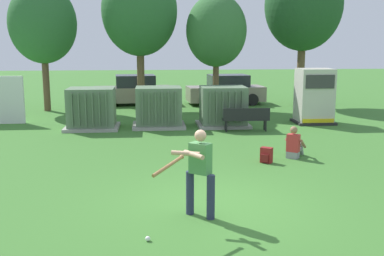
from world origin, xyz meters
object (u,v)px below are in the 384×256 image
object	(u,v)px
batter	(199,169)
transformer_mid_east	(223,107)
transformer_mid_west	(159,108)
sports_ball	(148,239)
parked_car_left_of_center	(226,90)
backpack	(266,155)
parked_car_leftmost	(134,91)
generator_enclosure	(314,96)
seated_spectator	(294,145)
park_bench	(246,118)
transformer_west	(92,109)

from	to	relation	value
batter	transformer_mid_east	bearing A→B (deg)	78.40
transformer_mid_west	sports_ball	bearing A→B (deg)	-92.01
sports_ball	parked_car_left_of_center	world-z (taller)	parked_car_left_of_center
backpack	transformer_mid_west	bearing A→B (deg)	116.61
parked_car_leftmost	parked_car_left_of_center	xyz separation A→B (m)	(5.09, -0.22, 0.00)
transformer_mid_west	parked_car_leftmost	xyz separation A→B (m)	(-1.26, 6.89, -0.04)
generator_enclosure	batter	xyz separation A→B (m)	(-5.94, -10.16, -0.16)
seated_spectator	parked_car_left_of_center	xyz separation A→B (m)	(-0.09, 12.05, 0.38)
park_bench	transformer_mid_west	bearing A→B (deg)	159.34
transformer_mid_west	generator_enclosure	world-z (taller)	generator_enclosure
transformer_mid_west	sports_ball	distance (m)	10.89
transformer_west	seated_spectator	xyz separation A→B (m)	(6.56, -5.21, -0.41)
batter	parked_car_leftmost	xyz separation A→B (m)	(-1.86, 16.73, -0.22)
seated_spectator	backpack	distance (m)	1.11
sports_ball	seated_spectator	bearing A→B (deg)	51.87
transformer_mid_east	generator_enclosure	distance (m)	3.96
batter	backpack	size ratio (longest dim) A/B	3.95
generator_enclosure	parked_car_leftmost	bearing A→B (deg)	139.86
transformer_mid_west	park_bench	distance (m)	3.56
backpack	transformer_mid_east	bearing A→B (deg)	93.28
generator_enclosure	backpack	distance (m)	7.23
sports_ball	transformer_mid_east	bearing A→B (deg)	74.50
seated_spectator	parked_car_leftmost	xyz separation A→B (m)	(-5.18, 12.27, 0.38)
generator_enclosure	parked_car_left_of_center	xyz separation A→B (m)	(-2.71, 6.36, -0.38)
generator_enclosure	sports_ball	xyz separation A→B (m)	(-6.93, -11.18, -1.09)
parked_car_leftmost	park_bench	bearing A→B (deg)	-60.67
transformer_mid_west	seated_spectator	bearing A→B (deg)	-53.86
transformer_west	transformer_mid_west	world-z (taller)	same
transformer_mid_west	transformer_mid_east	distance (m)	2.62
transformer_mid_west	backpack	distance (m)	6.61
generator_enclosure	parked_car_leftmost	world-z (taller)	generator_enclosure
transformer_mid_west	batter	bearing A→B (deg)	-86.47
park_bench	sports_ball	world-z (taller)	park_bench
backpack	parked_car_left_of_center	bearing A→B (deg)	85.96
transformer_mid_east	batter	world-z (taller)	batter
transformer_mid_west	seated_spectator	distance (m)	6.67
transformer_west	parked_car_leftmost	xyz separation A→B (m)	(1.38, 7.06, -0.04)
sports_ball	backpack	xyz separation A→B (m)	(3.33, 4.97, 0.17)
transformer_west	sports_ball	size ratio (longest dim) A/B	23.33
sports_ball	seated_spectator	xyz separation A→B (m)	(4.31, 5.49, 0.33)
sports_ball	batter	bearing A→B (deg)	45.93
seated_spectator	transformer_west	bearing A→B (deg)	141.55
transformer_mid_east	generator_enclosure	size ratio (longest dim) A/B	0.91
transformer_west	transformer_mid_east	bearing A→B (deg)	1.25
transformer_mid_east	parked_car_left_of_center	size ratio (longest dim) A/B	0.49
batter	backpack	world-z (taller)	batter
generator_enclosure	transformer_mid_west	bearing A→B (deg)	-177.21
parked_car_left_of_center	transformer_west	bearing A→B (deg)	-133.42
transformer_west	parked_car_left_of_center	size ratio (longest dim) A/B	0.49
transformer_mid_west	backpack	world-z (taller)	transformer_mid_west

